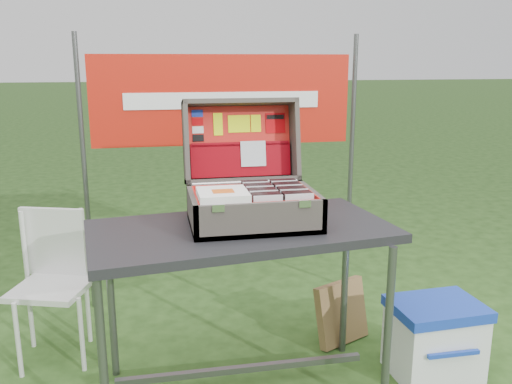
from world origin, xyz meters
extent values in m
cube|color=black|center=(-0.07, 0.01, 0.80)|extent=(1.39, 0.82, 0.04)
cylinder|color=#59595B|center=(-0.67, -0.26, 0.39)|extent=(0.04, 0.04, 0.78)
cylinder|color=#59595B|center=(0.52, -0.26, 0.39)|extent=(0.04, 0.04, 0.78)
cylinder|color=#59595B|center=(-0.67, 0.28, 0.39)|extent=(0.04, 0.04, 0.78)
cylinder|color=#59595B|center=(0.52, 0.28, 0.39)|extent=(0.04, 0.04, 0.78)
cube|color=#59595B|center=(-0.07, 0.01, 0.12)|extent=(1.17, 0.03, 0.03)
cube|color=#524941|center=(-0.01, 0.03, 0.83)|extent=(0.56, 0.40, 0.02)
cube|color=#524941|center=(-0.01, -0.16, 0.90)|extent=(0.56, 0.02, 0.15)
cube|color=#524941|center=(-0.01, 0.22, 0.90)|extent=(0.56, 0.02, 0.15)
cube|color=#524941|center=(-0.28, 0.03, 0.90)|extent=(0.02, 0.40, 0.15)
cube|color=#524941|center=(0.25, 0.03, 0.90)|extent=(0.02, 0.40, 0.15)
cube|color=red|center=(-0.01, 0.03, 0.85)|extent=(0.52, 0.36, 0.01)
cube|color=silver|center=(-0.19, -0.17, 0.96)|extent=(0.05, 0.01, 0.03)
cube|color=silver|center=(0.16, -0.17, 0.96)|extent=(0.05, 0.01, 0.03)
cylinder|color=silver|center=(-0.01, 0.23, 0.97)|extent=(0.50, 0.02, 0.02)
cube|color=#524941|center=(-0.01, 0.40, 1.14)|extent=(0.56, 0.10, 0.40)
cube|color=#524941|center=(-0.01, 0.38, 1.34)|extent=(0.56, 0.15, 0.05)
cube|color=#524941|center=(-0.01, 0.30, 0.97)|extent=(0.56, 0.15, 0.05)
cube|color=#524941|center=(-0.28, 0.34, 1.15)|extent=(0.02, 0.22, 0.42)
cube|color=#524941|center=(0.25, 0.34, 1.15)|extent=(0.02, 0.22, 0.42)
cube|color=red|center=(-0.01, 0.39, 1.15)|extent=(0.51, 0.07, 0.35)
cube|color=red|center=(-0.01, -0.15, 0.91)|extent=(0.52, 0.01, 0.13)
cube|color=red|center=(-0.01, 0.20, 0.91)|extent=(0.52, 0.01, 0.13)
cube|color=red|center=(-0.27, 0.03, 0.91)|extent=(0.01, 0.36, 0.13)
cube|color=red|center=(0.24, 0.03, 0.91)|extent=(0.01, 0.36, 0.13)
cube|color=#7B010A|center=(-0.01, 0.35, 1.06)|extent=(0.50, 0.06, 0.16)
cube|color=#7B010A|center=(-0.01, 0.36, 1.14)|extent=(0.49, 0.02, 0.02)
cube|color=silver|center=(0.04, 0.34, 1.09)|extent=(0.12, 0.03, 0.12)
cube|color=#1933B2|center=(-0.22, 0.41, 1.29)|extent=(0.05, 0.01, 0.03)
cube|color=#BC0106|center=(-0.22, 0.40, 1.25)|extent=(0.05, 0.01, 0.03)
cube|color=white|center=(-0.22, 0.40, 1.21)|extent=(0.05, 0.01, 0.03)
cube|color=black|center=(-0.22, 0.39, 1.17)|extent=(0.05, 0.01, 0.03)
cube|color=#E1F90A|center=(-0.12, 0.40, 1.23)|extent=(0.04, 0.02, 0.11)
cube|color=#E1F90A|center=(-0.01, 0.40, 1.23)|extent=(0.11, 0.02, 0.08)
cube|color=#E1F90A|center=(0.07, 0.40, 1.23)|extent=(0.05, 0.02, 0.08)
cube|color=#BC0106|center=(0.17, 0.40, 1.23)|extent=(0.10, 0.02, 0.10)
cube|color=black|center=(0.17, 0.41, 1.26)|extent=(0.09, 0.01, 0.02)
cube|color=silver|center=(0.02, -0.12, 0.92)|extent=(0.12, 0.01, 0.14)
cube|color=black|center=(0.02, -0.10, 0.92)|extent=(0.12, 0.01, 0.14)
cube|color=black|center=(0.02, -0.08, 0.92)|extent=(0.12, 0.01, 0.14)
cube|color=black|center=(0.02, -0.06, 0.92)|extent=(0.12, 0.01, 0.14)
cube|color=silver|center=(0.02, -0.04, 0.92)|extent=(0.12, 0.01, 0.14)
cube|color=black|center=(0.02, -0.01, 0.92)|extent=(0.12, 0.01, 0.14)
cube|color=black|center=(0.02, 0.01, 0.92)|extent=(0.12, 0.01, 0.14)
cube|color=black|center=(0.02, 0.03, 0.92)|extent=(0.12, 0.01, 0.14)
cube|color=silver|center=(0.02, 0.05, 0.92)|extent=(0.12, 0.01, 0.14)
cube|color=black|center=(0.02, 0.07, 0.92)|extent=(0.12, 0.01, 0.14)
cube|color=black|center=(0.02, 0.10, 0.92)|extent=(0.12, 0.01, 0.14)
cube|color=black|center=(0.02, 0.12, 0.92)|extent=(0.12, 0.01, 0.14)
cube|color=silver|center=(0.02, 0.14, 0.92)|extent=(0.12, 0.01, 0.14)
cube|color=black|center=(0.02, 0.16, 0.92)|extent=(0.12, 0.01, 0.14)
cube|color=black|center=(0.02, 0.18, 0.92)|extent=(0.12, 0.01, 0.14)
cube|color=silver|center=(0.15, -0.12, 0.92)|extent=(0.12, 0.01, 0.14)
cube|color=black|center=(0.15, -0.10, 0.92)|extent=(0.12, 0.01, 0.14)
cube|color=black|center=(0.15, -0.08, 0.92)|extent=(0.12, 0.01, 0.14)
cube|color=black|center=(0.15, -0.06, 0.92)|extent=(0.12, 0.01, 0.14)
cube|color=silver|center=(0.15, -0.04, 0.92)|extent=(0.12, 0.01, 0.14)
cube|color=black|center=(0.15, -0.01, 0.92)|extent=(0.12, 0.01, 0.14)
cube|color=black|center=(0.15, 0.01, 0.92)|extent=(0.12, 0.01, 0.14)
cube|color=black|center=(0.15, 0.03, 0.92)|extent=(0.12, 0.01, 0.14)
cube|color=silver|center=(0.15, 0.05, 0.92)|extent=(0.12, 0.01, 0.14)
cube|color=black|center=(0.15, 0.07, 0.92)|extent=(0.12, 0.01, 0.14)
cube|color=black|center=(0.15, 0.10, 0.92)|extent=(0.12, 0.01, 0.14)
cube|color=black|center=(0.15, 0.12, 0.92)|extent=(0.12, 0.01, 0.14)
cube|color=silver|center=(0.15, 0.14, 0.92)|extent=(0.12, 0.01, 0.14)
cube|color=black|center=(0.15, 0.16, 0.92)|extent=(0.12, 0.01, 0.14)
cube|color=black|center=(0.15, 0.18, 0.92)|extent=(0.12, 0.01, 0.14)
cube|color=white|center=(-0.16, -0.05, 0.98)|extent=(0.21, 0.21, 0.00)
cube|color=white|center=(-0.16, -0.05, 0.98)|extent=(0.21, 0.21, 0.00)
cube|color=white|center=(-0.16, -0.05, 0.99)|extent=(0.21, 0.21, 0.00)
cube|color=white|center=(-0.16, -0.05, 0.99)|extent=(0.21, 0.21, 0.00)
cube|color=white|center=(-0.16, -0.05, 1.00)|extent=(0.21, 0.21, 0.00)
cube|color=white|center=(-0.16, -0.05, 1.00)|extent=(0.21, 0.21, 0.00)
cube|color=#D85919|center=(-0.16, -0.06, 1.00)|extent=(0.09, 0.07, 0.00)
cube|color=white|center=(0.89, -0.02, 0.17)|extent=(0.43, 0.33, 0.33)
cube|color=#173AB1|center=(0.89, -0.02, 0.36)|extent=(0.45, 0.35, 0.05)
cube|color=#173AB1|center=(0.89, -0.20, 0.21)|extent=(0.26, 0.02, 0.02)
cube|color=silver|center=(-0.98, 0.49, 0.40)|extent=(0.45, 0.45, 0.03)
cube|color=silver|center=(-0.98, 0.66, 0.59)|extent=(0.35, 0.14, 0.37)
cylinder|color=silver|center=(-1.13, 0.34, 0.20)|extent=(0.02, 0.02, 0.40)
cylinder|color=silver|center=(-0.83, 0.34, 0.20)|extent=(0.02, 0.02, 0.40)
cylinder|color=silver|center=(-1.13, 0.64, 0.20)|extent=(0.02, 0.02, 0.40)
cylinder|color=silver|center=(-0.83, 0.64, 0.20)|extent=(0.02, 0.02, 0.40)
cylinder|color=silver|center=(-1.13, 0.66, 0.58)|extent=(0.02, 0.02, 0.37)
cylinder|color=silver|center=(-0.83, 0.66, 0.58)|extent=(0.02, 0.02, 0.37)
cube|color=olive|center=(0.55, 0.38, 0.17)|extent=(0.35, 0.25, 0.35)
cylinder|color=#59595B|center=(-0.85, 1.10, 0.85)|extent=(0.03, 0.03, 1.70)
cylinder|color=#59595B|center=(0.85, 1.10, 0.85)|extent=(0.03, 0.03, 1.70)
cube|color=#B2190C|center=(0.00, 1.09, 1.30)|extent=(1.60, 0.02, 0.55)
cube|color=white|center=(0.00, 1.08, 1.30)|extent=(1.20, 0.00, 0.10)
camera|label=1|loc=(-0.45, -2.25, 1.54)|focal=38.00mm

